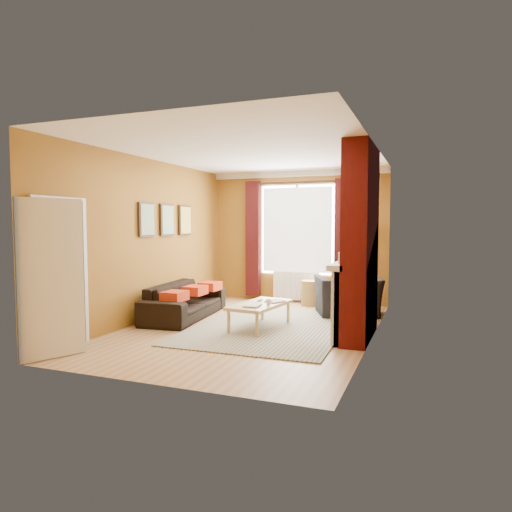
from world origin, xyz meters
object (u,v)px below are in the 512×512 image
object	(u,v)px
armchair	(348,296)
coffee_table	(260,306)
wicker_stool	(311,293)
floor_lamp	(369,239)
sofa	(185,300)

from	to	relation	value
armchair	coffee_table	bearing A→B (deg)	31.14
wicker_stool	floor_lamp	xyz separation A→B (m)	(1.16, 0.00, 1.13)
wicker_stool	armchair	bearing A→B (deg)	-42.25
floor_lamp	sofa	bearing A→B (deg)	-145.92
armchair	floor_lamp	bearing A→B (deg)	-131.15
sofa	armchair	world-z (taller)	armchair
coffee_table	sofa	bearing A→B (deg)	175.36
floor_lamp	armchair	bearing A→B (deg)	-108.67
sofa	armchair	distance (m)	2.95
sofa	floor_lamp	distance (m)	3.75
coffee_table	armchair	bearing A→B (deg)	61.16
armchair	floor_lamp	distance (m)	1.34
wicker_stool	floor_lamp	bearing A→B (deg)	0.00
sofa	floor_lamp	size ratio (longest dim) A/B	1.19
floor_lamp	wicker_stool	bearing A→B (deg)	180.00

